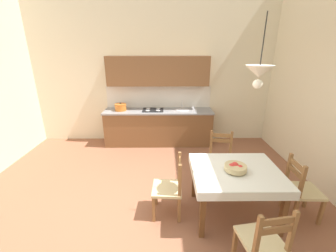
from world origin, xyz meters
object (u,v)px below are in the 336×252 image
at_px(dining_chair_window_side, 301,190).
at_px(fruit_bowl, 235,168).
at_px(dining_chair_camera_side, 263,242).
at_px(pendant_lamp, 259,72).
at_px(kitchen_cabinetry, 158,111).
at_px(dining_chair_tv_side, 170,188).
at_px(dining_chair_kitchen_side, 220,158).
at_px(dining_table, 235,178).

xyz_separation_m(dining_chair_window_side, fruit_bowl, (-0.99, 0.00, 0.37)).
relative_size(dining_chair_camera_side, fruit_bowl, 3.10).
relative_size(dining_chair_camera_side, pendant_lamp, 1.16).
relative_size(kitchen_cabinetry, pendant_lamp, 3.38).
distance_m(kitchen_cabinetry, dining_chair_camera_side, 3.80).
bearing_deg(kitchen_cabinetry, dining_chair_tv_side, -84.58).
bearing_deg(dining_chair_camera_side, dining_chair_kitchen_side, 90.15).
bearing_deg(fruit_bowl, dining_chair_window_side, -0.18).
xyz_separation_m(dining_chair_tv_side, pendant_lamp, (1.00, -0.16, 1.65)).
relative_size(dining_chair_window_side, fruit_bowl, 3.10).
xyz_separation_m(dining_chair_tv_side, dining_chair_kitchen_side, (0.95, 0.90, 0.00)).
distance_m(dining_chair_kitchen_side, dining_chair_window_side, 1.34).
distance_m(dining_chair_camera_side, fruit_bowl, 0.95).
distance_m(dining_table, fruit_bowl, 0.20).
relative_size(dining_table, dining_chair_kitchen_side, 1.32).
height_order(dining_table, pendant_lamp, pendant_lamp).
height_order(dining_table, fruit_bowl, fruit_bowl).
height_order(fruit_bowl, pendant_lamp, pendant_lamp).
height_order(kitchen_cabinetry, pendant_lamp, pendant_lamp).
bearing_deg(dining_chair_kitchen_side, fruit_bowl, -93.24).
height_order(dining_chair_kitchen_side, dining_chair_camera_side, same).
height_order(dining_table, dining_chair_tv_side, dining_chair_tv_side).
distance_m(dining_table, pendant_lamp, 1.48).
relative_size(dining_chair_kitchen_side, dining_chair_window_side, 1.00).
bearing_deg(dining_chair_window_side, dining_chair_camera_side, -136.72).
xyz_separation_m(dining_chair_kitchen_side, fruit_bowl, (-0.05, -0.96, 0.37)).
bearing_deg(dining_chair_camera_side, dining_chair_tv_side, 135.51).
height_order(kitchen_cabinetry, dining_chair_kitchen_side, kitchen_cabinetry).
bearing_deg(dining_chair_kitchen_side, kitchen_cabinetry, 124.72).
distance_m(dining_chair_tv_side, dining_chair_kitchen_side, 1.31).
relative_size(dining_chair_window_side, pendant_lamp, 1.16).
bearing_deg(dining_chair_window_side, dining_chair_tv_side, 177.96).
relative_size(dining_table, dining_chair_window_side, 1.32).
bearing_deg(dining_table, dining_chair_camera_side, -88.28).
xyz_separation_m(dining_table, dining_chair_tv_side, (-0.93, 0.02, -0.18)).
height_order(kitchen_cabinetry, dining_chair_tv_side, kitchen_cabinetry).
relative_size(dining_chair_tv_side, dining_chair_kitchen_side, 1.00).
bearing_deg(dining_chair_camera_side, pendant_lamp, 86.73).
xyz_separation_m(kitchen_cabinetry, dining_table, (1.18, -2.66, -0.23)).
xyz_separation_m(dining_chair_camera_side, fruit_bowl, (-0.06, 0.88, 0.37)).
xyz_separation_m(kitchen_cabinetry, fruit_bowl, (1.15, -2.70, -0.04)).
distance_m(kitchen_cabinetry, dining_chair_window_side, 3.47).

